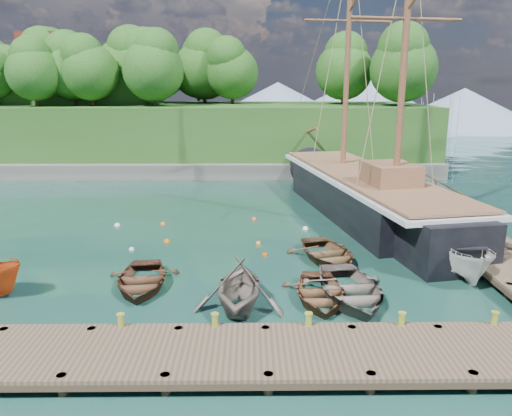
# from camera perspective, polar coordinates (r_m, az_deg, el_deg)

# --- Properties ---
(ground) EXTENTS (160.00, 160.00, 0.00)m
(ground) POSITION_cam_1_polar(r_m,az_deg,el_deg) (21.31, -1.01, -8.38)
(ground) COLOR #17362A
(ground) RESTS_ON ground
(dock_near) EXTENTS (20.00, 3.20, 1.10)m
(dock_near) POSITION_cam_1_polar(r_m,az_deg,el_deg) (15.40, 6.60, -16.16)
(dock_near) COLOR #4D3A2D
(dock_near) RESTS_ON ground
(dock_east) EXTENTS (3.20, 24.00, 1.10)m
(dock_east) POSITION_cam_1_polar(r_m,az_deg,el_deg) (30.00, 21.61, -1.75)
(dock_east) COLOR #4D3A2D
(dock_east) RESTS_ON ground
(bollard_0) EXTENTS (0.26, 0.26, 0.45)m
(bollard_0) POSITION_cam_1_polar(r_m,az_deg,el_deg) (17.23, -15.01, -14.72)
(bollard_0) COLOR olive
(bollard_0) RESTS_ON ground
(bollard_1) EXTENTS (0.26, 0.26, 0.45)m
(bollard_1) POSITION_cam_1_polar(r_m,az_deg,el_deg) (16.76, -4.66, -15.11)
(bollard_1) COLOR olive
(bollard_1) RESTS_ON ground
(bollard_2) EXTENTS (0.26, 0.26, 0.45)m
(bollard_2) POSITION_cam_1_polar(r_m,az_deg,el_deg) (16.82, 5.95, -15.02)
(bollard_2) COLOR olive
(bollard_2) RESTS_ON ground
(bollard_3) EXTENTS (0.26, 0.26, 0.45)m
(bollard_3) POSITION_cam_1_polar(r_m,az_deg,el_deg) (17.41, 16.13, -14.48)
(bollard_3) COLOR olive
(bollard_3) RESTS_ON ground
(bollard_4) EXTENTS (0.26, 0.26, 0.45)m
(bollard_4) POSITION_cam_1_polar(r_m,az_deg,el_deg) (18.47, 25.34, -13.60)
(bollard_4) COLOR olive
(bollard_4) RESTS_ON ground
(rowboat_0) EXTENTS (3.37, 4.47, 0.87)m
(rowboat_0) POSITION_cam_1_polar(r_m,az_deg,el_deg) (21.27, -12.97, -8.80)
(rowboat_0) COLOR #4E2F1F
(rowboat_0) RESTS_ON ground
(rowboat_1) EXTENTS (3.68, 4.18, 2.08)m
(rowboat_1) POSITION_cam_1_polar(r_m,az_deg,el_deg) (18.91, -1.92, -11.46)
(rowboat_1) COLOR #6D6159
(rowboat_1) RESTS_ON ground
(rowboat_2) EXTENTS (3.02, 4.12, 0.83)m
(rowboat_2) POSITION_cam_1_polar(r_m,az_deg,el_deg) (19.77, 7.26, -10.38)
(rowboat_2) COLOR brown
(rowboat_2) RESTS_ON ground
(rowboat_3) EXTENTS (3.92, 5.19, 1.02)m
(rowboat_3) POSITION_cam_1_polar(r_m,az_deg,el_deg) (20.07, 10.67, -10.13)
(rowboat_3) COLOR #625851
(rowboat_3) RESTS_ON ground
(rowboat_4) EXTENTS (4.14, 5.07, 0.92)m
(rowboat_4) POSITION_cam_1_polar(r_m,az_deg,el_deg) (23.92, 8.21, -5.94)
(rowboat_4) COLOR brown
(rowboat_4) RESTS_ON ground
(cabin_boat_white) EXTENTS (2.28, 4.93, 1.84)m
(cabin_boat_white) POSITION_cam_1_polar(r_m,az_deg,el_deg) (23.79, 22.45, -7.04)
(cabin_boat_white) COLOR silver
(cabin_boat_white) RESTS_ON ground
(schooner) EXTENTS (8.67, 27.71, 20.49)m
(schooner) POSITION_cam_1_polar(r_m,az_deg,el_deg) (31.97, 12.32, 1.18)
(schooner) COLOR black
(schooner) RESTS_ON ground
(mooring_buoy_0) EXTENTS (0.28, 0.28, 0.28)m
(mooring_buoy_0) POSITION_cam_1_polar(r_m,az_deg,el_deg) (25.83, -14.03, -4.68)
(mooring_buoy_0) COLOR silver
(mooring_buoy_0) RESTS_ON ground
(mooring_buoy_1) EXTENTS (0.31, 0.31, 0.31)m
(mooring_buoy_1) POSITION_cam_1_polar(r_m,az_deg,el_deg) (26.70, -10.15, -3.84)
(mooring_buoy_1) COLOR #F96204
(mooring_buoy_1) RESTS_ON ground
(mooring_buoy_2) EXTENTS (0.32, 0.32, 0.32)m
(mooring_buoy_2) POSITION_cam_1_polar(r_m,az_deg,el_deg) (25.95, 0.28, -4.15)
(mooring_buoy_2) COLOR orange
(mooring_buoy_2) RESTS_ON ground
(mooring_buoy_3) EXTENTS (0.34, 0.34, 0.34)m
(mooring_buoy_3) POSITION_cam_1_polar(r_m,az_deg,el_deg) (28.62, 5.67, -2.44)
(mooring_buoy_3) COLOR white
(mooring_buoy_3) RESTS_ON ground
(mooring_buoy_4) EXTENTS (0.33, 0.33, 0.33)m
(mooring_buoy_4) POSITION_cam_1_polar(r_m,az_deg,el_deg) (29.92, -10.57, -1.88)
(mooring_buoy_4) COLOR orange
(mooring_buoy_4) RESTS_ON ground
(mooring_buoy_5) EXTENTS (0.32, 0.32, 0.32)m
(mooring_buoy_5) POSITION_cam_1_polar(r_m,az_deg,el_deg) (30.41, -0.22, -1.36)
(mooring_buoy_5) COLOR #DE521E
(mooring_buoy_5) RESTS_ON ground
(mooring_buoy_6) EXTENTS (0.35, 0.35, 0.35)m
(mooring_buoy_6) POSITION_cam_1_polar(r_m,az_deg,el_deg) (30.23, -15.57, -2.00)
(mooring_buoy_6) COLOR white
(mooring_buoy_6) RESTS_ON ground
(mooring_buoy_7) EXTENTS (0.29, 0.29, 0.29)m
(mooring_buoy_7) POSITION_cam_1_polar(r_m,az_deg,el_deg) (24.31, 1.04, -5.45)
(mooring_buoy_7) COLOR #D44900
(mooring_buoy_7) RESTS_ON ground
(headland) EXTENTS (51.00, 19.31, 12.90)m
(headland) POSITION_cam_1_polar(r_m,az_deg,el_deg) (52.73, -15.23, 10.92)
(headland) COLOR #474744
(headland) RESTS_ON ground
(distant_ridge) EXTENTS (117.00, 40.00, 10.00)m
(distant_ridge) POSITION_cam_1_polar(r_m,az_deg,el_deg) (89.84, 2.04, 11.85)
(distant_ridge) COLOR #728CA5
(distant_ridge) RESTS_ON ground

